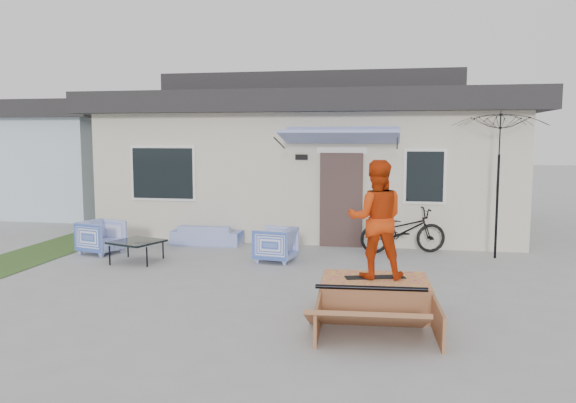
% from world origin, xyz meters
% --- Properties ---
extents(ground, '(90.00, 90.00, 0.00)m').
position_xyz_m(ground, '(0.00, 0.00, 0.00)').
color(ground, '#979797').
rests_on(ground, ground).
extents(grass_strip, '(1.40, 8.00, 0.01)m').
position_xyz_m(grass_strip, '(-5.20, 2.00, 0.00)').
color(grass_strip, '#305121').
rests_on(grass_strip, ground).
extents(house, '(10.80, 8.49, 4.10)m').
position_xyz_m(house, '(0.00, 7.99, 1.94)').
color(house, beige).
rests_on(house, ground).
extents(neighbor_house, '(8.60, 7.60, 3.50)m').
position_xyz_m(neighbor_house, '(-10.50, 10.00, 1.78)').
color(neighbor_house, silver).
rests_on(neighbor_house, ground).
extents(loveseat, '(1.59, 0.48, 0.62)m').
position_xyz_m(loveseat, '(-2.02, 4.13, 0.31)').
color(loveseat, '#2C4DB6').
rests_on(loveseat, ground).
extents(armchair_left, '(0.89, 0.92, 0.78)m').
position_xyz_m(armchair_left, '(-3.89, 2.76, 0.39)').
color(armchair_left, '#2C4DB6').
rests_on(armchair_left, ground).
extents(armchair_right, '(0.79, 0.82, 0.75)m').
position_xyz_m(armchair_right, '(-0.12, 2.70, 0.37)').
color(armchair_right, '#2C4DB6').
rests_on(armchair_right, ground).
extents(coffee_table, '(1.09, 1.09, 0.42)m').
position_xyz_m(coffee_table, '(-2.79, 2.13, 0.21)').
color(coffee_table, black).
rests_on(coffee_table, ground).
extents(bicycle, '(1.93, 1.09, 1.17)m').
position_xyz_m(bicycle, '(2.36, 4.02, 0.59)').
color(bicycle, black).
rests_on(bicycle, ground).
extents(patio_umbrella, '(2.15, 2.04, 2.20)m').
position_xyz_m(patio_umbrella, '(4.20, 3.82, 1.75)').
color(patio_umbrella, black).
rests_on(patio_umbrella, ground).
extents(skate_ramp, '(1.59, 2.04, 0.49)m').
position_xyz_m(skate_ramp, '(1.94, -0.33, 0.24)').
color(skate_ramp, brown).
rests_on(skate_ramp, ground).
extents(skateboard, '(0.86, 0.43, 0.05)m').
position_xyz_m(skateboard, '(1.93, -0.28, 0.51)').
color(skateboard, black).
rests_on(skateboard, skate_ramp).
extents(skater, '(0.85, 0.69, 1.63)m').
position_xyz_m(skater, '(1.93, -0.28, 1.36)').
color(skater, red).
rests_on(skater, skateboard).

